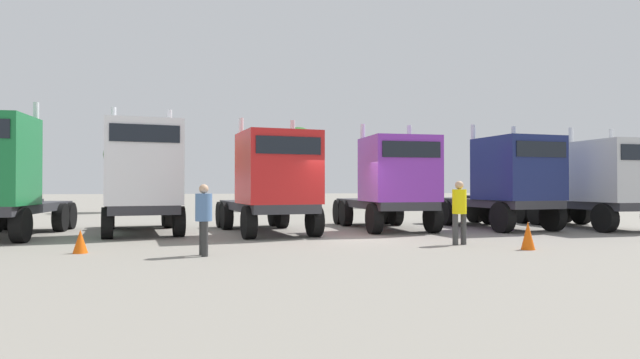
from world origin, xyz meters
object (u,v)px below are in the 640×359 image
semi_truck_white (143,177)px  visitor_with_camera (204,214)px  semi_truck_navy (506,181)px  visitor_in_hivis (459,208)px  traffic_cone_mid (528,236)px  semi_truck_purple (392,182)px  traffic_cone_far (80,241)px  semi_truck_silver (605,183)px  semi_truck_red (273,182)px

semi_truck_white → visitor_with_camera: 6.49m
semi_truck_navy → visitor_with_camera: 12.65m
visitor_in_hivis → traffic_cone_mid: 2.02m
visitor_in_hivis → semi_truck_purple: bearing=173.1°
traffic_cone_far → semi_truck_silver: bearing=12.4°
semi_truck_silver → traffic_cone_far: bearing=-80.5°
semi_truck_red → semi_truck_purple: size_ratio=1.06×
semi_truck_navy → visitor_with_camera: bearing=-70.2°
semi_truck_purple → visitor_in_hivis: semi_truck_purple is taller
semi_truck_navy → traffic_cone_far: (-14.28, -4.66, -1.56)m
semi_truck_purple → semi_truck_silver: 8.31m
semi_truck_white → semi_truck_navy: bearing=78.9°
semi_truck_navy → traffic_cone_far: bearing=-79.1°
traffic_cone_mid → traffic_cone_far: 11.47m
semi_truck_purple → visitor_with_camera: bearing=-50.0°
visitor_with_camera → traffic_cone_mid: bearing=-14.6°
semi_truck_silver → traffic_cone_far: (-18.03, -3.96, -1.48)m
traffic_cone_mid → visitor_with_camera: bearing=177.7°
semi_truck_navy → visitor_in_hivis: 6.28m
visitor_in_hivis → visitor_with_camera: (-7.09, -1.09, -0.06)m
semi_truck_white → visitor_in_hivis: semi_truck_white is taller
semi_truck_white → semi_truck_purple: bearing=80.1°
semi_truck_red → visitor_with_camera: (-2.17, -5.23, -0.83)m
traffic_cone_far → visitor_in_hivis: bearing=0.1°
semi_truck_purple → semi_truck_white: bearing=-91.7°
traffic_cone_mid → traffic_cone_far: bearing=172.9°
semi_truck_purple → traffic_cone_far: 11.06m
traffic_cone_far → traffic_cone_mid: bearing=-7.1°
visitor_in_hivis → traffic_cone_far: 10.16m
traffic_cone_mid → traffic_cone_far: (-11.38, 1.41, -0.08)m
visitor_with_camera → semi_truck_silver: bearing=6.2°
semi_truck_white → traffic_cone_mid: 12.44m
semi_truck_white → visitor_in_hivis: size_ratio=3.60×
visitor_with_camera → semi_truck_white: bearing=97.9°
semi_truck_purple → semi_truck_red: bearing=-81.9°
visitor_with_camera → semi_truck_red: bearing=55.1°
semi_truck_white → semi_truck_purple: semi_truck_white is taller
semi_truck_silver → visitor_with_camera: (-15.00, -5.04, -0.78)m
semi_truck_navy → visitor_with_camera: (-11.24, -5.74, -0.86)m
visitor_with_camera → semi_truck_navy: bearing=14.7°
visitor_with_camera → traffic_cone_far: size_ratio=2.93×
semi_truck_white → visitor_with_camera: (2.22, -6.02, -0.99)m
semi_truck_purple → visitor_in_hivis: size_ratio=3.41×
semi_truck_purple → visitor_in_hivis: 5.00m
semi_truck_navy → traffic_cone_far: 15.10m
semi_truck_silver → visitor_in_hivis: bearing=-66.3°
semi_truck_red → semi_truck_purple: (4.57, 0.79, -0.01)m
semi_truck_red → visitor_with_camera: semi_truck_red is taller
semi_truck_red → traffic_cone_far: semi_truck_red is taller
visitor_in_hivis → visitor_with_camera: bearing=-92.2°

